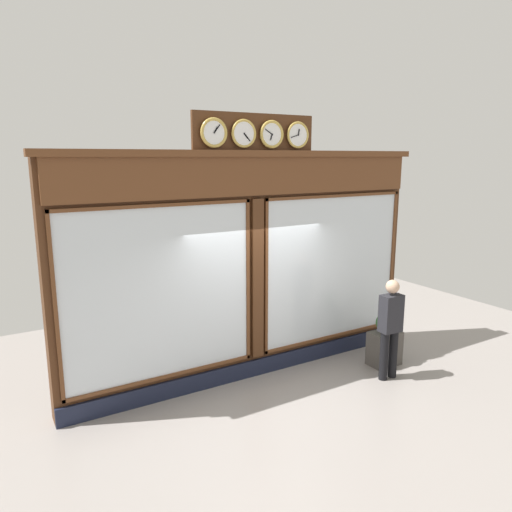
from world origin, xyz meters
name	(u,v)px	position (x,y,z in m)	size (l,w,h in m)	color
ground_plane	(375,462)	(0.00, 2.80, 0.00)	(14.00, 14.00, 0.00)	gray
shop_facade	(252,264)	(0.00, -0.13, 1.89)	(6.51, 0.42, 4.27)	#4C2B16
pedestrian	(390,325)	(-1.81, 1.25, 0.93)	(0.37, 0.24, 1.69)	black
planter_box	(384,348)	(-2.16, 0.82, 0.30)	(0.56, 0.36, 0.60)	#4C4742
planter_shrub	(386,323)	(-2.16, 0.82, 0.78)	(0.35, 0.35, 0.35)	#285623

